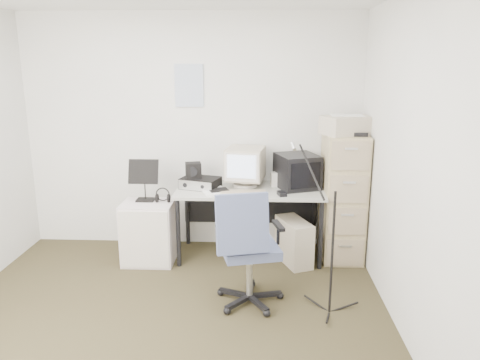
{
  "coord_description": "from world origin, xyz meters",
  "views": [
    {
      "loc": [
        0.73,
        -3.16,
        2.0
      ],
      "look_at": [
        0.55,
        0.95,
        0.95
      ],
      "focal_mm": 35.0,
      "sensor_mm": 36.0,
      "label": 1
    }
  ],
  "objects_px": {
    "desk": "(250,222)",
    "side_cart": "(149,232)",
    "office_chair": "(250,246)",
    "filing_cabinet": "(342,197)"
  },
  "relations": [
    {
      "from": "side_cart",
      "to": "filing_cabinet",
      "type": "bearing_deg",
      "value": 6.87
    },
    {
      "from": "desk",
      "to": "filing_cabinet",
      "type": "bearing_deg",
      "value": 1.81
    },
    {
      "from": "desk",
      "to": "side_cart",
      "type": "distance_m",
      "value": 1.04
    },
    {
      "from": "desk",
      "to": "side_cart",
      "type": "bearing_deg",
      "value": -168.75
    },
    {
      "from": "side_cart",
      "to": "office_chair",
      "type": "bearing_deg",
      "value": -37.25
    },
    {
      "from": "office_chair",
      "to": "side_cart",
      "type": "relative_size",
      "value": 1.62
    },
    {
      "from": "filing_cabinet",
      "to": "office_chair",
      "type": "bearing_deg",
      "value": -132.12
    },
    {
      "from": "desk",
      "to": "side_cart",
      "type": "relative_size",
      "value": 2.38
    },
    {
      "from": "filing_cabinet",
      "to": "desk",
      "type": "relative_size",
      "value": 0.87
    },
    {
      "from": "desk",
      "to": "office_chair",
      "type": "bearing_deg",
      "value": -88.79
    }
  ]
}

